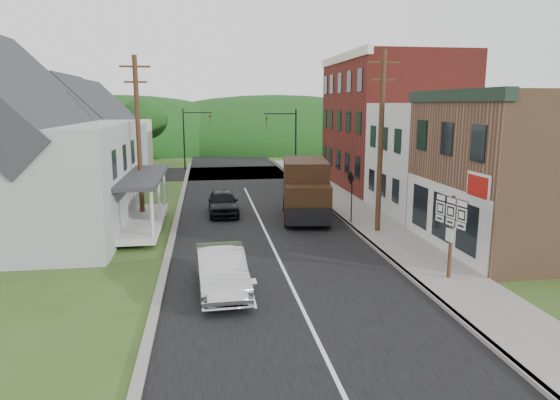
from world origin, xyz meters
name	(u,v)px	position (x,y,z in m)	size (l,w,h in m)	color
ground	(278,259)	(0.00, 0.00, 0.00)	(120.00, 120.00, 0.00)	#2D4719
road	(255,210)	(0.00, 10.00, 0.00)	(9.00, 90.00, 0.02)	black
cross_road	(237,173)	(0.00, 27.00, 0.00)	(60.00, 9.00, 0.02)	black
sidewalk_right	(357,213)	(5.90, 8.00, 0.07)	(2.80, 55.00, 0.15)	slate
curb_right	(335,213)	(4.55, 8.00, 0.07)	(0.20, 55.00, 0.15)	slate
curb_left	(177,219)	(-4.65, 8.00, 0.06)	(0.30, 55.00, 0.12)	slate
storefront_tan	(530,172)	(11.30, 0.00, 3.50)	(8.00, 8.00, 7.00)	brown
storefront_white	(449,159)	(11.30, 7.50, 3.25)	(8.00, 7.00, 6.50)	silver
storefront_red	(391,123)	(11.30, 17.00, 5.00)	(8.00, 12.00, 10.00)	maroon
house_gray	(18,150)	(-12.00, 6.00, 4.23)	(10.20, 12.24, 8.35)	#9B9DA0
house_blue	(90,143)	(-11.00, 17.00, 3.69)	(7.14, 8.16, 7.28)	#8196B0
house_cream	(107,136)	(-11.50, 26.00, 3.69)	(7.14, 8.16, 7.28)	beige
utility_pole_right	(381,141)	(5.60, 3.50, 4.66)	(1.60, 0.26, 9.00)	#472D19
utility_pole_left	(139,138)	(-6.50, 8.00, 4.66)	(1.60, 0.26, 9.00)	#472D19
traffic_signal_right	(288,135)	(4.30, 23.50, 3.76)	(2.87, 0.20, 6.00)	black
traffic_signal_left	(191,131)	(-4.30, 30.50, 3.76)	(2.87, 0.20, 6.00)	black
tree_left_d	(143,120)	(-9.00, 32.00, 4.88)	(4.80, 4.80, 6.94)	#382616
forested_ridge	(225,148)	(0.00, 55.00, 0.00)	(90.00, 30.00, 16.00)	black
silver_sedan	(221,271)	(-2.49, -3.41, 0.76)	(1.61, 4.62, 1.52)	#B5B5BA
dark_sedan	(223,203)	(-1.98, 8.99, 0.72)	(1.70, 4.23, 1.44)	black
delivery_van	(305,190)	(2.62, 7.26, 1.68)	(3.17, 6.21, 3.33)	black
route_sign_cluster	(451,225)	(5.79, -3.64, 2.15)	(0.34, 1.75, 3.08)	#472D19
warning_sign	(351,189)	(4.77, 5.46, 1.94)	(0.20, 0.76, 2.81)	black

